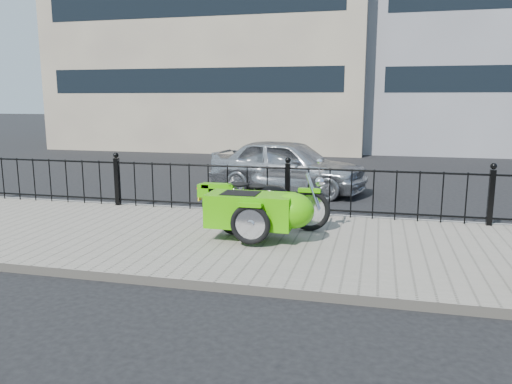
# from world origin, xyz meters

# --- Properties ---
(ground) EXTENTS (120.00, 120.00, 0.00)m
(ground) POSITION_xyz_m (0.00, 0.00, 0.00)
(ground) COLOR black
(ground) RESTS_ON ground
(sidewalk) EXTENTS (30.00, 3.80, 0.12)m
(sidewalk) POSITION_xyz_m (0.00, -0.50, 0.06)
(sidewalk) COLOR slate
(sidewalk) RESTS_ON ground
(curb) EXTENTS (30.00, 0.10, 0.12)m
(curb) POSITION_xyz_m (0.00, 1.44, 0.06)
(curb) COLOR gray
(curb) RESTS_ON ground
(iron_fence) EXTENTS (14.11, 0.11, 1.08)m
(iron_fence) POSITION_xyz_m (0.00, 1.30, 0.59)
(iron_fence) COLOR black
(iron_fence) RESTS_ON sidewalk
(building_tan) EXTENTS (14.00, 8.01, 12.00)m
(building_tan) POSITION_xyz_m (-6.00, 15.99, 6.00)
(building_tan) COLOR tan
(building_tan) RESTS_ON ground
(motorcycle_sidecar) EXTENTS (2.28, 1.48, 0.98)m
(motorcycle_sidecar) POSITION_xyz_m (-0.07, -0.41, 0.59)
(motorcycle_sidecar) COLOR black
(motorcycle_sidecar) RESTS_ON sidewalk
(spare_tire) EXTENTS (0.58, 0.12, 0.57)m
(spare_tire) POSITION_xyz_m (-0.57, -0.33, 0.41)
(spare_tire) COLOR black
(spare_tire) RESTS_ON sidewalk
(sedan_car) EXTENTS (4.08, 2.33, 1.31)m
(sedan_car) POSITION_xyz_m (-0.52, 4.22, 0.65)
(sedan_car) COLOR #A7AAAE
(sedan_car) RESTS_ON ground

